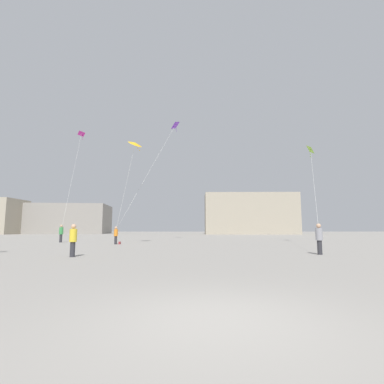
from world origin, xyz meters
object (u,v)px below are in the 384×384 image
kite_lime_delta (311,151)px  kite_magenta_delta (81,137)px  handbag_beside_flyer (120,243)px  person_in_orange (116,235)px  building_centre_hall (65,219)px  person_in_green (61,233)px  person_in_yellow (73,239)px  building_right_hall (250,214)px  person_in_grey (319,237)px  kite_amber_diamond (135,144)px  kite_violet_delta (174,127)px

kite_lime_delta → kite_magenta_delta: (-26.15, 8.84, 4.15)m
kite_magenta_delta → handbag_beside_flyer: size_ratio=39.81×
kite_lime_delta → person_in_orange: bearing=-177.6°
building_centre_hall → handbag_beside_flyer: building_centre_hall is taller
person_in_green → handbag_beside_flyer: 7.95m
person_in_yellow → handbag_beside_flyer: bearing=70.1°
kite_lime_delta → building_centre_hall: size_ratio=0.49×
building_right_hall → kite_lime_delta: bearing=-95.7°
kite_lime_delta → building_centre_hall: 78.13m
person_in_green → building_centre_hall: building_centre_hall is taller
person_in_green → person_in_grey: (20.40, -14.89, -0.08)m
person_in_orange → person_in_green: person_in_green is taller
kite_amber_diamond → handbag_beside_flyer: size_ratio=26.83×
person_in_yellow → kite_lime_delta: size_ratio=0.13×
kite_violet_delta → building_centre_hall: (-35.03, 52.21, -10.32)m
person_in_yellow → kite_magenta_delta: size_ratio=0.13×
kite_magenta_delta → handbag_beside_flyer: 17.95m
person_in_green → handbag_beside_flyer: person_in_green is taller
person_in_yellow → handbag_beside_flyer: person_in_yellow is taller
person_in_grey → kite_amber_diamond: 18.33m
person_in_yellow → handbag_beside_flyer: 12.24m
kite_lime_delta → building_right_hall: 50.19m
kite_magenta_delta → building_right_hall: size_ratio=0.52×
person_in_grey → kite_magenta_delta: (-20.99, 20.72, 12.37)m
person_in_green → kite_magenta_delta: kite_magenta_delta is taller
person_in_orange → person_in_grey: (13.79, -11.07, 0.04)m
kite_violet_delta → building_centre_hall: kite_violet_delta is taller
person_in_green → person_in_yellow: (7.33, -15.94, -0.11)m
person_in_green → kite_violet_delta: (11.55, 5.41, 13.61)m
kite_lime_delta → kite_magenta_delta: 27.91m
person_in_green → person_in_yellow: size_ratio=1.12×
person_in_yellow → building_right_hall: bearing=48.1°
kite_violet_delta → person_in_green: bearing=-154.9°
kite_violet_delta → building_centre_hall: 63.72m
person_in_yellow → handbag_beside_flyer: (-0.36, 12.21, -0.78)m
person_in_yellow → person_in_grey: bearing=-17.1°
kite_violet_delta → kite_amber_diamond: 11.36m
person_in_grey → building_centre_hall: size_ratio=0.06×
kite_lime_delta → building_right_hall: bearing=84.3°
kite_amber_diamond → handbag_beside_flyer: bearing=162.0°
person_in_grey → person_in_yellow: bearing=84.9°
person_in_orange → person_in_green: bearing=-25.0°
building_centre_hall → person_in_yellow: bearing=-67.3°
kite_amber_diamond → handbag_beside_flyer: kite_amber_diamond is taller
kite_lime_delta → handbag_beside_flyer: size_ratio=40.37×
building_centre_hall → kite_violet_delta: bearing=-56.1°
person_in_grey → handbag_beside_flyer: size_ratio=5.31×
person_in_orange → person_in_grey: bearing=146.2°
person_in_green → person_in_grey: person_in_green is taller
person_in_orange → building_centre_hall: 68.50m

